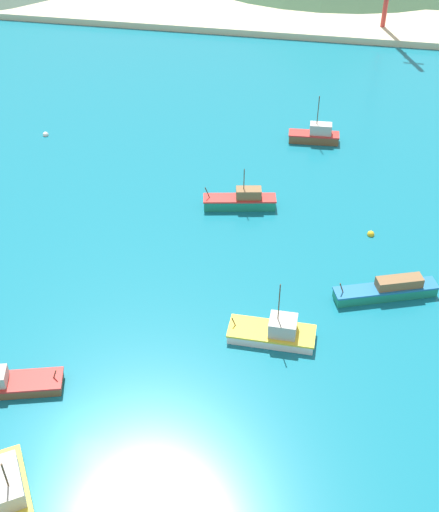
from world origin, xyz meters
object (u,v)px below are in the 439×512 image
(buoy_0, at_px, (46,135))
(fishing_boat_11, at_px, (274,332))
(fishing_boat_0, at_px, (316,135))
(fishing_boat_4, at_px, (13,499))
(buoy_1, at_px, (371,234))
(fishing_boat_7, at_px, (0,383))
(fishing_boat_10, at_px, (388,290))
(fishing_boat_2, at_px, (241,201))

(buoy_0, bearing_deg, fishing_boat_11, -42.62)
(fishing_boat_11, relative_size, buoy_0, 10.12)
(fishing_boat_0, distance_m, fishing_boat_4, 63.29)
(buoy_1, bearing_deg, fishing_boat_0, 110.89)
(fishing_boat_7, height_order, fishing_boat_11, fishing_boat_11)
(buoy_1, bearing_deg, fishing_boat_10, -80.13)
(fishing_boat_0, xyz_separation_m, fishing_boat_2, (-7.53, -18.15, -0.09))
(fishing_boat_7, height_order, fishing_boat_10, fishing_boat_7)
(fishing_boat_10, height_order, fishing_boat_11, fishing_boat_11)
(fishing_boat_2, relative_size, buoy_0, 11.04)
(fishing_boat_0, bearing_deg, fishing_boat_11, -91.13)
(fishing_boat_7, bearing_deg, fishing_boat_11, 25.25)
(fishing_boat_0, height_order, buoy_0, fishing_boat_0)
(fishing_boat_0, relative_size, buoy_0, 8.76)
(fishing_boat_4, bearing_deg, fishing_boat_0, 73.89)
(fishing_boat_4, bearing_deg, fishing_boat_10, 47.04)
(fishing_boat_0, xyz_separation_m, fishing_boat_11, (-0.78, -39.62, -0.16))
(buoy_0, bearing_deg, fishing_boat_7, -72.32)
(fishing_boat_2, relative_size, fishing_boat_11, 1.09)
(fishing_boat_4, xyz_separation_m, fishing_boat_7, (-6.02, 10.43, -0.25))
(buoy_1, bearing_deg, buoy_0, 161.28)
(fishing_boat_11, height_order, buoy_0, fishing_boat_11)
(fishing_boat_2, bearing_deg, fishing_boat_4, -103.24)
(fishing_boat_0, height_order, fishing_boat_4, fishing_boat_0)
(fishing_boat_0, height_order, fishing_boat_7, fishing_boat_0)
(buoy_0, bearing_deg, fishing_boat_0, 8.21)
(fishing_boat_2, xyz_separation_m, fishing_boat_11, (6.75, -21.47, -0.07))
(fishing_boat_7, distance_m, buoy_1, 43.14)
(fishing_boat_2, relative_size, buoy_1, 11.07)
(fishing_boat_0, xyz_separation_m, buoy_0, (-37.90, -5.47, -0.89))
(fishing_boat_4, relative_size, fishing_boat_11, 1.16)
(fishing_boat_0, xyz_separation_m, buoy_1, (8.03, -21.03, -0.89))
(fishing_boat_0, relative_size, buoy_1, 8.78)
(fishing_boat_4, relative_size, fishing_boat_7, 0.90)
(fishing_boat_4, bearing_deg, fishing_boat_2, 76.76)
(fishing_boat_2, relative_size, fishing_boat_10, 0.84)
(fishing_boat_0, xyz_separation_m, fishing_boat_10, (9.83, -31.39, -0.17))
(fishing_boat_4, bearing_deg, buoy_1, 57.24)
(fishing_boat_0, relative_size, fishing_boat_2, 0.79)
(fishing_boat_0, distance_m, fishing_boat_11, 39.63)
(fishing_boat_2, distance_m, buoy_0, 32.92)
(fishing_boat_4, bearing_deg, fishing_boat_11, 51.61)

